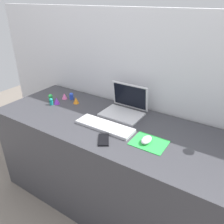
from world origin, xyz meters
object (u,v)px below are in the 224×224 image
(toy_figurine_teal, at_px, (51,101))
(toy_figurine_green, at_px, (51,98))
(toy_figurine_purple, at_px, (57,101))
(toy_figurine_blue, at_px, (71,96))
(mouse, at_px, (146,140))
(toy_figurine_orange, at_px, (76,100))
(toy_figurine_pink, at_px, (64,96))
(cell_phone, at_px, (104,140))
(keyboard, at_px, (105,126))
(laptop, at_px, (125,106))

(toy_figurine_teal, height_order, toy_figurine_green, toy_figurine_green)
(toy_figurine_purple, bearing_deg, toy_figurine_blue, 74.50)
(mouse, bearing_deg, toy_figurine_orange, 164.52)
(toy_figurine_orange, bearing_deg, toy_figurine_blue, 153.73)
(toy_figurine_green, xyz_separation_m, toy_figurine_purple, (0.08, -0.01, -0.00))
(toy_figurine_teal, xyz_separation_m, toy_figurine_pink, (0.01, 0.15, -0.00))
(cell_phone, relative_size, toy_figurine_blue, 2.17)
(toy_figurine_teal, bearing_deg, cell_phone, -16.42)
(toy_figurine_teal, bearing_deg, toy_figurine_blue, 70.60)
(toy_figurine_teal, bearing_deg, toy_figurine_orange, 40.93)
(keyboard, bearing_deg, cell_phone, -58.28)
(toy_figurine_teal, distance_m, toy_figurine_pink, 0.15)
(keyboard, relative_size, toy_figurine_purple, 7.51)
(mouse, relative_size, cell_phone, 0.75)
(keyboard, xyz_separation_m, toy_figurine_green, (-0.63, 0.11, 0.02))
(keyboard, xyz_separation_m, mouse, (0.31, -0.01, 0.01))
(toy_figurine_orange, bearing_deg, toy_figurine_purple, -143.76)
(toy_figurine_purple, relative_size, toy_figurine_blue, 0.93)
(toy_figurine_blue, height_order, toy_figurine_orange, toy_figurine_blue)
(laptop, distance_m, toy_figurine_blue, 0.52)
(toy_figurine_teal, relative_size, toy_figurine_blue, 0.97)
(keyboard, bearing_deg, toy_figurine_pink, 159.84)
(cell_phone, bearing_deg, toy_figurine_pink, 118.70)
(toy_figurine_orange, bearing_deg, toy_figurine_pink, 173.48)
(toy_figurine_orange, bearing_deg, laptop, 10.02)
(keyboard, distance_m, toy_figurine_purple, 0.56)
(toy_figurine_teal, height_order, toy_figurine_orange, toy_figurine_teal)
(cell_phone, distance_m, toy_figurine_purple, 0.67)
(laptop, relative_size, toy_figurine_green, 4.73)
(laptop, bearing_deg, toy_figurine_green, -165.92)
(toy_figurine_purple, xyz_separation_m, toy_figurine_orange, (0.13, 0.09, -0.00))
(toy_figurine_green, height_order, toy_figurine_orange, toy_figurine_green)
(keyboard, xyz_separation_m, cell_phone, (0.08, -0.13, -0.01))
(keyboard, xyz_separation_m, toy_figurine_pink, (-0.57, 0.21, 0.02))
(toy_figurine_green, distance_m, toy_figurine_orange, 0.22)
(laptop, bearing_deg, toy_figurine_teal, -160.32)
(toy_figurine_blue, bearing_deg, toy_figurine_purple, -105.50)
(laptop, relative_size, cell_phone, 2.34)
(cell_phone, relative_size, toy_figurine_teal, 2.23)
(toy_figurine_purple, bearing_deg, toy_figurine_pink, 99.17)
(laptop, distance_m, toy_figurine_teal, 0.62)
(laptop, bearing_deg, toy_figurine_blue, -176.55)
(laptop, relative_size, toy_figurine_teal, 5.22)
(toy_figurine_green, bearing_deg, toy_figurine_purple, -7.59)
(mouse, xyz_separation_m, toy_figurine_teal, (-0.89, 0.07, 0.01))
(toy_figurine_orange, distance_m, toy_figurine_pink, 0.15)
(toy_figurine_green, distance_m, toy_figurine_pink, 0.12)
(cell_phone, distance_m, toy_figurine_orange, 0.60)
(mouse, xyz_separation_m, cell_phone, (-0.23, -0.12, -0.02))
(laptop, relative_size, keyboard, 0.73)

